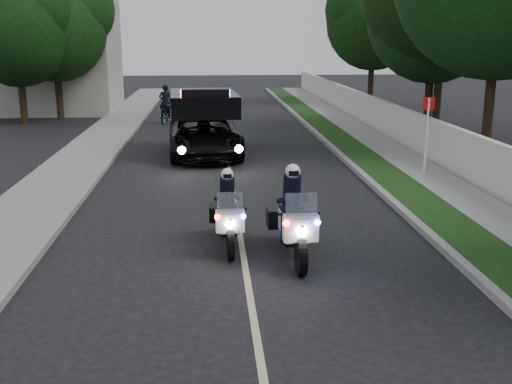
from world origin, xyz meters
TOP-DOWN VIEW (x-y plane):
  - ground at (0.00, 0.00)m, footprint 120.00×120.00m
  - curb_right at (4.10, 10.00)m, footprint 0.20×60.00m
  - grass_verge at (4.80, 10.00)m, footprint 1.20×60.00m
  - sidewalk_right at (6.10, 10.00)m, footprint 1.40×60.00m
  - property_wall at (7.10, 10.00)m, footprint 0.22×60.00m
  - curb_left at (-4.10, 10.00)m, footprint 0.20×60.00m
  - sidewalk_left at (-5.20, 10.00)m, footprint 2.00×60.00m
  - building_far at (-10.00, 26.00)m, footprint 8.00×6.00m
  - lane_marking at (0.00, 10.00)m, footprint 0.12×50.00m
  - police_moto_left at (-0.28, 1.42)m, footprint 0.72×1.95m
  - police_moto_right at (0.98, 0.65)m, footprint 0.81×2.21m
  - police_suv at (-0.82, 11.63)m, footprint 2.88×5.66m
  - bicycle at (-2.83, 20.53)m, footprint 0.89×1.93m
  - cyclist at (-2.83, 20.53)m, footprint 0.66×0.47m
  - sign_post at (6.00, 7.41)m, footprint 0.43×0.43m
  - tree_right_b at (9.63, 11.12)m, footprint 8.27×8.27m
  - tree_right_c at (9.72, 16.57)m, footprint 9.53×9.53m
  - tree_right_d at (9.48, 17.05)m, footprint 6.77×6.77m
  - tree_right_e at (9.76, 28.49)m, footprint 6.01×6.01m
  - tree_left_near at (-8.49, 22.47)m, footprint 6.86×6.86m
  - tree_left_far at (-9.87, 20.73)m, footprint 5.12×5.12m

SIDE VIEW (x-z plane):
  - ground at x=0.00m, z-range 0.00..0.00m
  - police_moto_left at x=-0.28m, z-range -0.82..0.82m
  - police_moto_right at x=0.98m, z-range -0.93..0.93m
  - police_suv at x=-0.82m, z-range -1.34..1.34m
  - bicycle at x=-2.83m, z-range -0.49..0.49m
  - cyclist at x=-2.83m, z-range -0.86..0.86m
  - sign_post at x=6.00m, z-range -1.29..1.29m
  - tree_right_b at x=9.63m, z-range -6.24..6.24m
  - tree_right_c at x=9.72m, z-range -6.01..6.01m
  - tree_right_d at x=9.48m, z-range -5.01..5.01m
  - tree_right_e at x=9.76m, z-range -4.96..4.96m
  - tree_left_near at x=-8.49m, z-range -4.50..4.50m
  - tree_left_far at x=-9.87m, z-range -4.23..4.23m
  - lane_marking at x=0.00m, z-range 0.00..0.01m
  - curb_right at x=4.10m, z-range 0.00..0.15m
  - curb_left at x=-4.10m, z-range 0.00..0.15m
  - grass_verge at x=4.80m, z-range 0.00..0.16m
  - sidewalk_right at x=6.10m, z-range 0.00..0.16m
  - sidewalk_left at x=-5.20m, z-range 0.00..0.16m
  - property_wall at x=7.10m, z-range 0.00..1.50m
  - building_far at x=-10.00m, z-range 0.00..7.00m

